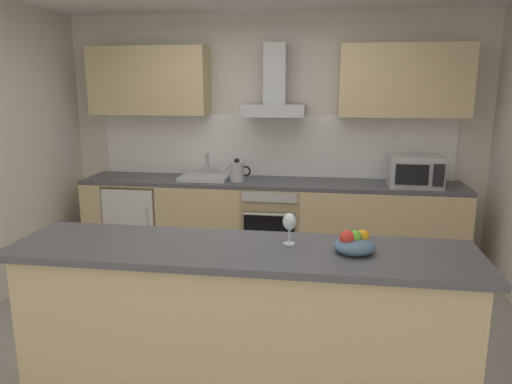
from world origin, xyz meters
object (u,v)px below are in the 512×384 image
Objects in this scene: wine_glass at (290,223)px; fruit_bowl at (354,244)px; refrigerator at (139,220)px; microwave at (415,171)px; sink at (205,177)px; range_hood at (275,93)px; kettle at (237,171)px; oven at (272,223)px.

wine_glass is 0.37m from fruit_bowl.
microwave reaches higher than refrigerator.
fruit_bowl is at bearing -58.98° from sink.
range_hood reaches higher than fruit_bowl.
range_hood reaches higher than sink.
refrigerator is 1.25m from kettle.
refrigerator is 1.70× the size of microwave.
wine_glass is at bearing -81.09° from oven.
microwave is at bearing 73.48° from fruit_bowl.
sink is at bearing 115.18° from wine_glass.
sink is 2.81× the size of wine_glass.
fruit_bowl is at bearing -73.33° from oven.
oven is 1.33m from range_hood.
fruit_bowl is (2.17, -2.35, 0.63)m from refrigerator.
kettle is 2.56m from fruit_bowl.
oven is at bearing -0.88° from sink.
kettle reaches higher than refrigerator.
microwave is at bearing 0.19° from kettle.
microwave reaches higher than kettle.
wine_glass reaches higher than kettle.
sink is 2.53m from wine_glass.
range_hood reaches higher than oven.
kettle is 0.40× the size of range_hood.
refrigerator is at bearing -179.89° from oven.
sink is (-2.11, 0.04, -0.12)m from microwave.
range_hood is (1.47, 0.13, 1.36)m from refrigerator.
oven is 2.40m from wine_glass.
microwave is 1.59m from range_hood.
wine_glass reaches higher than fruit_bowl.
range_hood reaches higher than wine_glass.
refrigerator is 0.91m from sink.
sink is at bearing -170.62° from range_hood.
kettle is at bearing -1.61° from refrigerator.
range_hood is 2.68m from fruit_bowl.
fruit_bowl is (0.71, -2.35, 0.59)m from oven.
range_hood is at bearing 105.85° from fruit_bowl.
kettle is at bearing -174.74° from oven.
wine_glass is (0.36, -2.40, -0.66)m from range_hood.
microwave is at bearing 65.16° from wine_glass.
microwave is at bearing -1.14° from oven.
range_hood is (-1.40, 0.16, 0.74)m from microwave.
fruit_bowl reaches higher than refrigerator.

